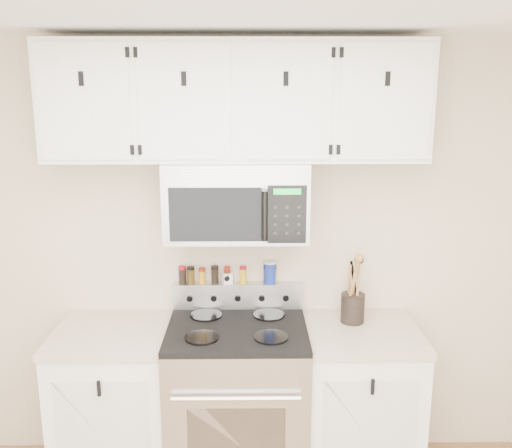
{
  "coord_description": "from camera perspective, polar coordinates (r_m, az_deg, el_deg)",
  "views": [
    {
      "loc": [
        0.07,
        -1.47,
        2.22
      ],
      "look_at": [
        0.1,
        1.45,
        1.52
      ],
      "focal_mm": 40.0,
      "sensor_mm": 36.0,
      "label": 1
    }
  ],
  "objects": [
    {
      "name": "back_wall",
      "position": [
        3.36,
        -1.84,
        -3.31
      ],
      "size": [
        3.5,
        0.01,
        2.5
      ],
      "primitive_type": "cube",
      "color": "#C2AF92",
      "rests_on": "floor"
    },
    {
      "name": "range",
      "position": [
        3.37,
        -1.84,
        -17.41
      ],
      "size": [
        0.76,
        0.65,
        1.1
      ],
      "color": "#B7B7BA",
      "rests_on": "floor"
    },
    {
      "name": "base_cabinet_left",
      "position": [
        3.49,
        -13.77,
        -17.19
      ],
      "size": [
        0.64,
        0.62,
        0.92
      ],
      "color": "white",
      "rests_on": "floor"
    },
    {
      "name": "base_cabinet_right",
      "position": [
        3.46,
        10.21,
        -17.26
      ],
      "size": [
        0.64,
        0.62,
        0.92
      ],
      "color": "white",
      "rests_on": "floor"
    },
    {
      "name": "microwave",
      "position": [
        3.08,
        -1.95,
        2.44
      ],
      "size": [
        0.76,
        0.44,
        0.42
      ],
      "color": "#9E9EA3",
      "rests_on": "back_wall"
    },
    {
      "name": "upper_cabinets",
      "position": [
        3.05,
        -2.03,
        12.18
      ],
      "size": [
        2.0,
        0.35,
        0.62
      ],
      "color": "white",
      "rests_on": "back_wall"
    },
    {
      "name": "utensil_crock",
      "position": [
        3.3,
        9.65,
        -8.05
      ],
      "size": [
        0.13,
        0.13,
        0.39
      ],
      "color": "black",
      "rests_on": "base_cabinet_right"
    },
    {
      "name": "kitchen_timer",
      "position": [
        3.36,
        -2.92,
        -5.41
      ],
      "size": [
        0.07,
        0.06,
        0.06
      ],
      "primitive_type": "cube",
      "rotation": [
        0.0,
        0.0,
        0.38
      ],
      "color": "white",
      "rests_on": "range"
    },
    {
      "name": "salt_canister",
      "position": [
        3.35,
        1.41,
        -4.85
      ],
      "size": [
        0.07,
        0.07,
        0.13
      ],
      "color": "#162D97",
      "rests_on": "range"
    },
    {
      "name": "spice_jar_0",
      "position": [
        3.37,
        -7.37,
        -5.06
      ],
      "size": [
        0.05,
        0.05,
        0.1
      ],
      "color": "black",
      "rests_on": "range"
    },
    {
      "name": "spice_jar_1",
      "position": [
        3.37,
        -6.52,
        -5.09
      ],
      "size": [
        0.04,
        0.04,
        0.1
      ],
      "color": "#453210",
      "rests_on": "range"
    },
    {
      "name": "spice_jar_2",
      "position": [
        3.36,
        -5.42,
        -5.16
      ],
      "size": [
        0.04,
        0.04,
        0.09
      ],
      "color": "gold",
      "rests_on": "range"
    },
    {
      "name": "spice_jar_3",
      "position": [
        3.36,
        -4.13,
        -5.06
      ],
      "size": [
        0.04,
        0.04,
        0.1
      ],
      "color": "black",
      "rests_on": "range"
    },
    {
      "name": "spice_jar_4",
      "position": [
        3.35,
        -2.89,
        -5.11
      ],
      "size": [
        0.04,
        0.04,
        0.1
      ],
      "color": "#3A260E",
      "rests_on": "range"
    },
    {
      "name": "spice_jar_5",
      "position": [
        3.35,
        -1.31,
        -5.09
      ],
      "size": [
        0.04,
        0.04,
        0.1
      ],
      "color": "gold",
      "rests_on": "range"
    },
    {
      "name": "spice_jar_6",
      "position": [
        3.35,
        1.12,
        -5.04
      ],
      "size": [
        0.04,
        0.04,
        0.11
      ],
      "color": "#452510",
      "rests_on": "range"
    },
    {
      "name": "spice_jar_7",
      "position": [
        3.35,
        1.73,
        -5.07
      ],
      "size": [
        0.04,
        0.04,
        0.1
      ],
      "color": "gold",
      "rests_on": "range"
    }
  ]
}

